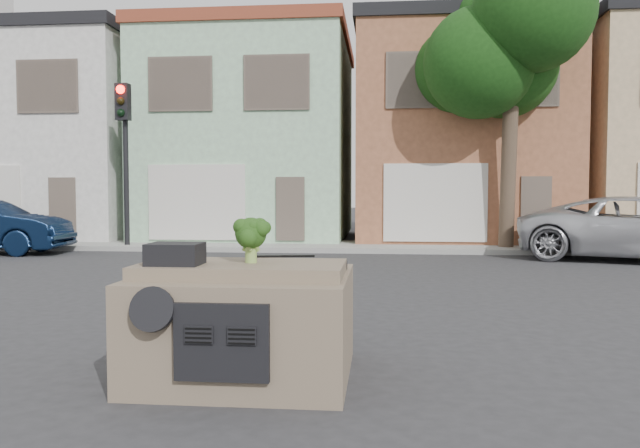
# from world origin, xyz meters

# --- Properties ---
(ground_plane) EXTENTS (120.00, 120.00, 0.00)m
(ground_plane) POSITION_xyz_m (0.00, 0.00, 0.00)
(ground_plane) COLOR #303033
(ground_plane) RESTS_ON ground
(sidewalk) EXTENTS (40.00, 3.00, 0.15)m
(sidewalk) POSITION_xyz_m (0.00, 10.50, 0.07)
(sidewalk) COLOR gray
(sidewalk) RESTS_ON ground
(townhouse_white) EXTENTS (7.20, 8.20, 7.55)m
(townhouse_white) POSITION_xyz_m (-11.00, 14.50, 3.77)
(townhouse_white) COLOR silver
(townhouse_white) RESTS_ON ground
(townhouse_mint) EXTENTS (7.20, 8.20, 7.55)m
(townhouse_mint) POSITION_xyz_m (-3.50, 14.50, 3.77)
(townhouse_mint) COLOR #A1CDA5
(townhouse_mint) RESTS_ON ground
(townhouse_tan) EXTENTS (7.20, 8.20, 7.55)m
(townhouse_tan) POSITION_xyz_m (4.00, 14.50, 3.77)
(townhouse_tan) COLOR #995C3D
(townhouse_tan) RESTS_ON ground
(silver_pickup) EXTENTS (6.58, 4.65, 1.67)m
(silver_pickup) POSITION_xyz_m (7.97, 7.89, 0.00)
(silver_pickup) COLOR silver
(silver_pickup) RESTS_ON ground
(traffic_signal) EXTENTS (0.40, 0.40, 5.10)m
(traffic_signal) POSITION_xyz_m (-6.50, 9.50, 2.55)
(traffic_signal) COLOR black
(traffic_signal) RESTS_ON ground
(tree_near) EXTENTS (4.40, 4.00, 8.50)m
(tree_near) POSITION_xyz_m (5.00, 9.80, 4.25)
(tree_near) COLOR #173F11
(tree_near) RESTS_ON ground
(car_dashboard) EXTENTS (2.00, 1.80, 1.12)m
(car_dashboard) POSITION_xyz_m (0.00, -3.00, 0.56)
(car_dashboard) COLOR #74634F
(car_dashboard) RESTS_ON ground
(instrument_hump) EXTENTS (0.48, 0.38, 0.20)m
(instrument_hump) POSITION_xyz_m (-0.58, -3.35, 1.22)
(instrument_hump) COLOR black
(instrument_hump) RESTS_ON car_dashboard
(wiper_arm) EXTENTS (0.69, 0.15, 0.02)m
(wiper_arm) POSITION_xyz_m (0.28, -2.62, 1.13)
(wiper_arm) COLOR black
(wiper_arm) RESTS_ON car_dashboard
(broccoli) EXTENTS (0.51, 0.51, 0.44)m
(broccoli) POSITION_xyz_m (0.08, -3.12, 1.34)
(broccoli) COLOR #1D3B11
(broccoli) RESTS_ON car_dashboard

